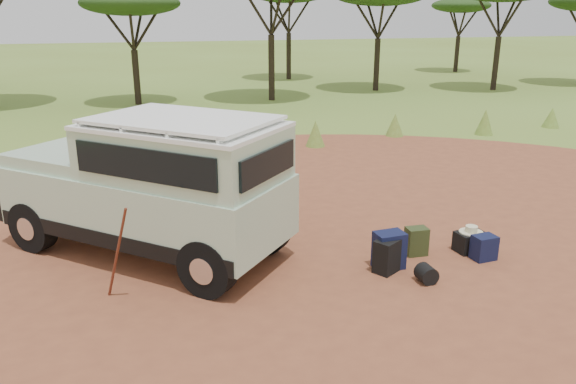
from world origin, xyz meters
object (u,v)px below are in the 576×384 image
object	(u,v)px
backpack_navy	(389,250)
walking_staff	(117,254)
hard_case	(470,242)
backpack_olive	(416,241)
backpack_black	(387,256)
duffel_navy	(484,248)
safari_vehicle	(153,189)

from	to	relation	value
backpack_navy	walking_staff	bearing A→B (deg)	175.52
walking_staff	hard_case	bearing A→B (deg)	-36.86
backpack_olive	hard_case	world-z (taller)	backpack_olive
backpack_olive	hard_case	xyz separation A→B (m)	(0.97, -0.13, -0.07)
backpack_black	duffel_navy	distance (m)	1.77
backpack_black	backpack_navy	xyz separation A→B (m)	(0.09, 0.13, 0.03)
backpack_black	backpack_olive	size ratio (longest dim) A/B	1.11
backpack_navy	backpack_black	bearing A→B (deg)	-130.36
walking_staff	backpack_navy	distance (m)	4.19
safari_vehicle	duffel_navy	size ratio (longest dim) A/B	11.64
walking_staff	hard_case	world-z (taller)	walking_staff
walking_staff	duffel_navy	distance (m)	5.87
safari_vehicle	duffel_navy	world-z (taller)	safari_vehicle
backpack_olive	hard_case	bearing A→B (deg)	-4.64
walking_staff	duffel_navy	bearing A→B (deg)	-40.34
walking_staff	backpack_navy	bearing A→B (deg)	-39.17
safari_vehicle	backpack_olive	bearing A→B (deg)	25.81
safari_vehicle	backpack_black	size ratio (longest dim) A/B	9.02
hard_case	safari_vehicle	bearing A→B (deg)	159.93
backpack_black	duffel_navy	bearing A→B (deg)	-31.68
walking_staff	hard_case	distance (m)	5.84
backpack_black	backpack_navy	distance (m)	0.16
backpack_navy	duffel_navy	world-z (taller)	backpack_navy
walking_staff	hard_case	size ratio (longest dim) A/B	3.18
safari_vehicle	hard_case	xyz separation A→B (m)	(5.22, -1.40, -0.99)
safari_vehicle	walking_staff	xyz separation A→B (m)	(-0.60, -1.57, -0.43)
backpack_olive	hard_case	size ratio (longest dim) A/B	0.99
backpack_black	hard_case	world-z (taller)	backpack_black
duffel_navy	walking_staff	bearing A→B (deg)	173.27
walking_staff	backpack_olive	size ratio (longest dim) A/B	3.21
duffel_navy	hard_case	bearing A→B (deg)	90.18
hard_case	backpack_olive	bearing A→B (deg)	167.58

